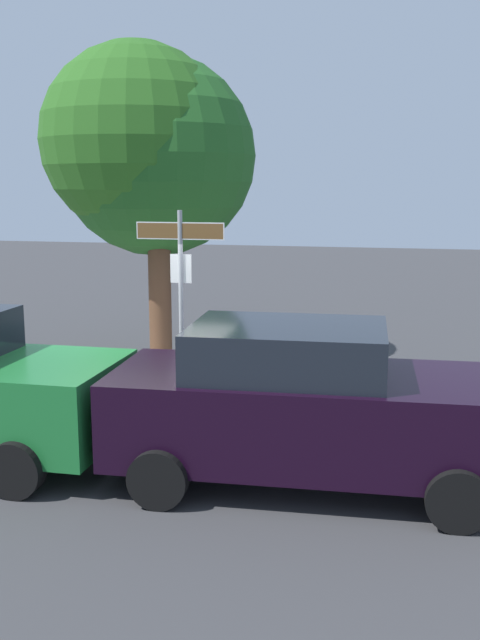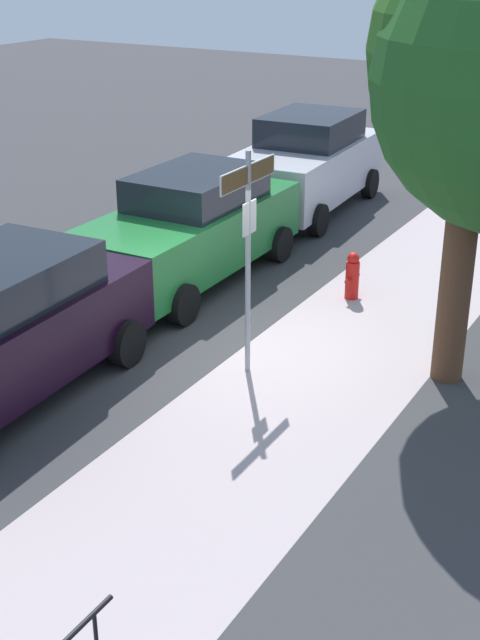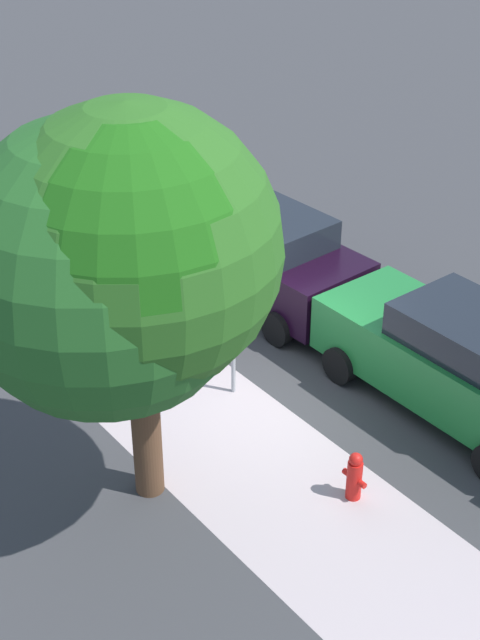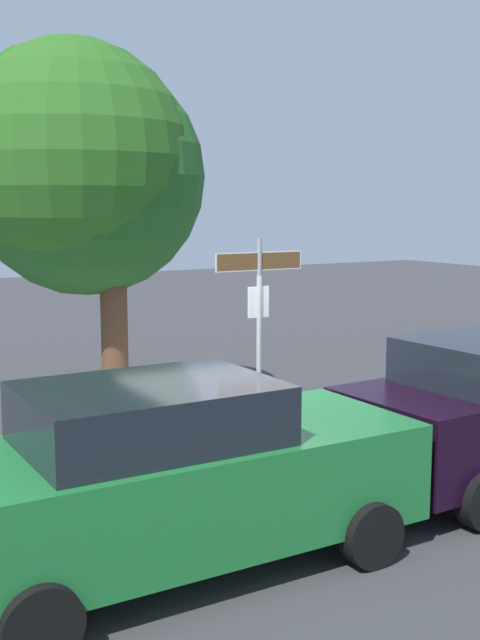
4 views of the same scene
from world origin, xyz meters
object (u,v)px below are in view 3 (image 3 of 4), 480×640
shade_tree (123,255)px  car_white (115,157)px  fire_hydrant (354,476)px  car_green (457,359)px  car_black (261,254)px  street_sign (233,282)px

shade_tree → car_white: 11.78m
fire_hydrant → car_white: bearing=-14.8°
car_green → car_black: bearing=1.7°
car_green → car_white: bearing=-2.1°
street_sign → shade_tree: (-1.54, 2.77, 1.97)m
car_black → street_sign: bearing=130.3°
car_black → fire_hydrant: car_black is taller
shade_tree → car_black: (3.73, -5.10, -3.12)m
car_green → street_sign: bearing=44.8°
car_white → fire_hydrant: car_white is taller
car_green → car_white: 10.81m
car_black → car_white: size_ratio=1.00×
car_black → fire_hydrant: 5.84m
car_white → street_sign: bearing=164.2°
shade_tree → car_green: bearing=-100.1°
shade_tree → car_white: bearing=-29.5°
fire_hydrant → street_sign: bearing=-3.7°
street_sign → fire_hydrant: (-3.06, 0.20, -1.69)m
street_sign → car_white: 8.87m
shade_tree → street_sign: bearing=-60.8°
car_green → car_white: (10.80, -0.30, -0.07)m
car_green → fire_hydrant: 2.82m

